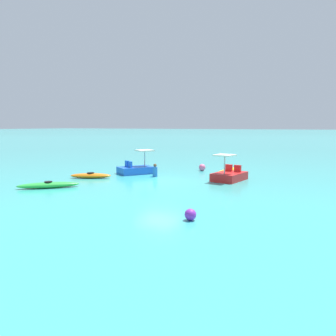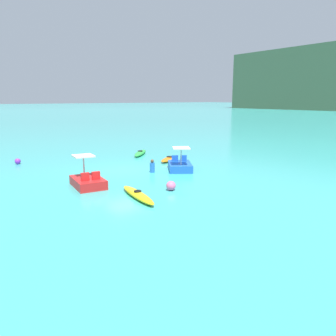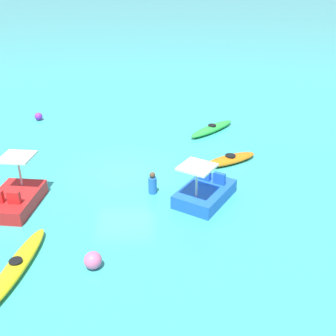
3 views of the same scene
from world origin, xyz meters
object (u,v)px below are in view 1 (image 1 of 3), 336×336
(kayak_yellow, at_px, (230,170))
(pedal_boat_red, at_px, (229,175))
(buoy_purple, at_px, (190,215))
(kayak_green, at_px, (48,185))
(buoy_pink, at_px, (202,167))
(kayak_orange, at_px, (91,176))
(person_near_shore, at_px, (155,171))
(pedal_boat_blue, at_px, (136,169))

(kayak_yellow, height_order, pedal_boat_red, pedal_boat_red)
(kayak_yellow, height_order, buoy_purple, buoy_purple)
(kayak_green, xyz_separation_m, buoy_purple, (-2.15, -9.51, 0.05))
(pedal_boat_red, bearing_deg, kayak_green, 131.49)
(kayak_yellow, relative_size, pedal_boat_red, 1.40)
(buoy_pink, height_order, buoy_purple, buoy_pink)
(kayak_orange, height_order, kayak_green, same)
(kayak_orange, xyz_separation_m, kayak_green, (-3.80, -0.28, -0.00))
(buoy_pink, bearing_deg, person_near_shore, 157.90)
(buoy_pink, xyz_separation_m, buoy_purple, (-12.67, -4.68, -0.04))
(kayak_yellow, xyz_separation_m, pedal_boat_blue, (-3.66, 5.74, 0.17))
(kayak_green, height_order, buoy_purple, buoy_purple)
(pedal_boat_blue, distance_m, pedal_boat_red, 6.82)
(kayak_orange, xyz_separation_m, buoy_pink, (6.72, -5.11, 0.09))
(buoy_purple, bearing_deg, kayak_yellow, 11.32)
(pedal_boat_blue, xyz_separation_m, pedal_boat_red, (0.19, -6.81, 0.00))
(pedal_boat_blue, height_order, pedal_boat_red, same)
(kayak_yellow, bearing_deg, buoy_purple, -168.68)
(pedal_boat_red, distance_m, buoy_pink, 4.69)
(kayak_orange, bearing_deg, kayak_yellow, -46.93)
(buoy_pink, relative_size, person_near_shore, 0.59)
(pedal_boat_blue, bearing_deg, kayak_orange, 154.22)
(kayak_orange, relative_size, pedal_boat_blue, 0.95)
(kayak_yellow, xyz_separation_m, buoy_pink, (-0.05, 2.13, 0.10))
(kayak_green, relative_size, kayak_yellow, 0.77)
(pedal_boat_red, bearing_deg, buoy_pink, 43.09)
(kayak_orange, xyz_separation_m, person_near_shore, (2.52, -3.41, 0.22))
(kayak_orange, relative_size, pedal_boat_red, 1.03)
(kayak_orange, xyz_separation_m, kayak_yellow, (6.77, -7.24, -0.00))
(person_near_shore, bearing_deg, kayak_orange, 126.50)
(kayak_orange, relative_size, kayak_green, 0.95)
(pedal_boat_red, relative_size, person_near_shore, 2.96)
(buoy_purple, relative_size, person_near_shore, 0.49)
(kayak_green, relative_size, pedal_boat_blue, 0.99)
(pedal_boat_red, distance_m, buoy_purple, 9.37)
(buoy_purple, xyz_separation_m, person_near_shore, (8.47, 6.38, 0.17))
(buoy_purple, bearing_deg, buoy_pink, 20.27)
(buoy_purple, bearing_deg, kayak_green, 77.28)
(kayak_green, distance_m, person_near_shore, 7.06)
(pedal_boat_red, xyz_separation_m, person_near_shore, (-0.78, 4.91, 0.05))
(kayak_green, height_order, pedal_boat_blue, pedal_boat_blue)
(kayak_orange, distance_m, person_near_shore, 4.25)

